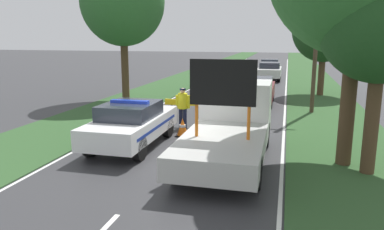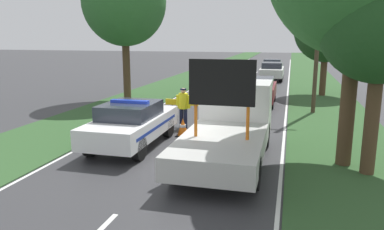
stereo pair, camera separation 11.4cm
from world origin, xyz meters
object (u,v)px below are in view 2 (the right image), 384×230
queued_car_wagon_maroon (258,90)px  roadside_tree_near_left (327,29)px  work_truck (230,123)px  traffic_cone_near_truck (223,121)px  pedestrian_civilian (209,109)px  queued_car_van_white (272,71)px  traffic_cone_near_police (156,119)px  roadside_tree_mid_right (382,17)px  police_car (132,123)px  queued_car_suv_grey (218,78)px  road_barrier (200,105)px  queued_car_sedan_silver (272,66)px  utility_pole (319,25)px  police_officer (183,105)px  roadside_tree_mid_left (124,2)px  traffic_cone_centre_front (183,127)px

queued_car_wagon_maroon → roadside_tree_near_left: size_ratio=0.64×
work_truck → traffic_cone_near_truck: 3.77m
pedestrian_civilian → queued_car_wagon_maroon: 6.94m
queued_car_wagon_maroon → queued_car_van_white: bearing=-90.6°
traffic_cone_near_police → traffic_cone_near_truck: size_ratio=1.08×
traffic_cone_near_truck → roadside_tree_mid_right: bearing=-41.2°
roadside_tree_mid_right → police_car: bearing=173.2°
traffic_cone_near_truck → queued_car_suv_grey: size_ratio=0.13×
road_barrier → pedestrian_civilian: pedestrian_civilian is taller
work_truck → queued_car_sedan_silver: 28.28m
roadside_tree_near_left → roadside_tree_mid_right: roadside_tree_near_left is taller
queued_car_suv_grey → utility_pole: size_ratio=0.55×
police_officer → queued_car_suv_grey: 12.04m
police_car → roadside_tree_near_left: roadside_tree_near_left is taller
police_car → queued_car_suv_grey: bearing=91.0°
police_car → police_officer: (1.02, 2.88, 0.19)m
queued_car_wagon_maroon → police_car: bearing=69.3°
police_car → pedestrian_civilian: police_car is taller
road_barrier → roadside_tree_mid_right: (5.81, -4.26, 3.29)m
roadside_tree_near_left → pedestrian_civilian: bearing=-114.5°
police_officer → queued_car_van_white: 18.95m
road_barrier → police_car: bearing=-122.5°
queued_car_sedan_silver → roadside_tree_mid_left: size_ratio=0.49×
traffic_cone_near_police → queued_car_sedan_silver: bearing=81.9°
police_car → traffic_cone_centre_front: 2.23m
queued_car_suv_grey → traffic_cone_near_police: bearing=88.1°
utility_pole → queued_car_van_white: bearing=101.0°
work_truck → queued_car_sedan_silver: bearing=-92.3°
police_car → queued_car_sedan_silver: (3.34, 28.02, -0.05)m
police_officer → traffic_cone_near_police: bearing=-19.5°
traffic_cone_near_police → queued_car_wagon_maroon: size_ratio=0.16×
roadside_tree_mid_left → roadside_tree_mid_right: size_ratio=1.35×
queued_car_van_white → queued_car_sedan_silver: bearing=-87.3°
police_car → queued_car_suv_grey: (0.18, 14.89, -0.02)m
road_barrier → utility_pole: bearing=33.7°
police_car → utility_pole: bearing=51.6°
police_officer → queued_car_sedan_silver: (2.32, 25.14, -0.24)m
traffic_cone_near_truck → police_car: bearing=-127.8°
traffic_cone_near_truck → queued_car_wagon_maroon: bearing=81.1°
queued_car_van_white → utility_pole: 14.74m
police_car → traffic_cone_centre_front: size_ratio=6.74×
queued_car_wagon_maroon → queued_car_suv_grey: bearing=-59.0°
police_car → queued_car_sedan_silver: bearing=84.9°
traffic_cone_centre_front → roadside_tree_near_left: bearing=63.5°
queued_car_wagon_maroon → traffic_cone_near_truck: bearing=81.1°
traffic_cone_near_truck → queued_car_wagon_maroon: queued_car_wagon_maroon is taller
queued_car_suv_grey → police_officer: bearing=94.0°
police_car → roadside_tree_near_left: (7.23, 13.58, 3.40)m
queued_car_suv_grey → police_car: bearing=89.3°
traffic_cone_near_truck → roadside_tree_near_left: 11.92m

